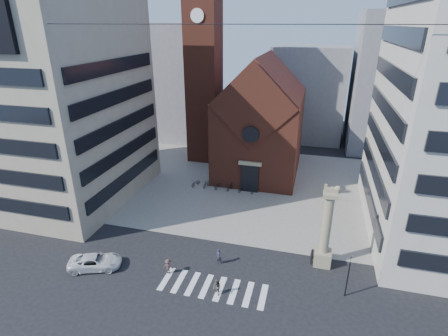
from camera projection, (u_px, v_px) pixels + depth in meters
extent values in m
plane|color=black|center=(216.00, 266.00, 34.32)|extent=(120.00, 120.00, 0.00)
cube|color=gray|center=(252.00, 185.00, 51.24)|extent=(46.00, 30.00, 0.05)
cube|color=brown|center=(260.00, 134.00, 54.28)|extent=(12.00, 16.00, 12.00)
cube|color=brown|center=(263.00, 95.00, 52.32)|extent=(12.00, 15.40, 12.00)
cube|color=brown|center=(252.00, 107.00, 44.87)|extent=(11.76, 0.50, 11.76)
cylinder|color=black|center=(251.00, 134.00, 45.83)|extent=(2.20, 0.30, 2.20)
cube|color=black|center=(250.00, 179.00, 48.56)|extent=(2.40, 0.30, 4.00)
cube|color=tan|center=(250.00, 164.00, 47.63)|extent=(3.20, 0.40, 0.50)
cube|color=brown|center=(204.00, 70.00, 55.85)|extent=(5.00, 5.00, 30.00)
cylinder|color=white|center=(197.00, 16.00, 50.44)|extent=(2.00, 0.20, 2.00)
cube|color=tan|center=(54.00, 101.00, 43.90)|extent=(18.00, 20.00, 26.00)
cube|color=gray|center=(176.00, 82.00, 70.46)|extent=(16.00, 14.00, 22.00)
cube|color=gray|center=(307.00, 93.00, 69.52)|extent=(14.00, 12.00, 18.00)
cube|color=gray|center=(400.00, 84.00, 61.88)|extent=(16.00, 14.00, 24.00)
cube|color=tan|center=(322.00, 257.00, 34.33)|extent=(1.60, 1.60, 1.50)
cylinder|color=tan|center=(327.00, 225.00, 32.88)|extent=(0.90, 0.90, 6.00)
cube|color=tan|center=(331.00, 194.00, 31.64)|extent=(1.30, 1.30, 0.40)
cube|color=tan|center=(331.00, 191.00, 31.49)|extent=(1.20, 0.50, 0.55)
sphere|color=tan|center=(338.00, 189.00, 31.26)|extent=(0.56, 0.56, 0.56)
cube|color=tan|center=(326.00, 186.00, 31.45)|extent=(0.25, 0.15, 0.35)
cylinder|color=black|center=(347.00, 280.00, 29.91)|extent=(0.12, 0.12, 3.50)
imported|color=black|center=(351.00, 259.00, 29.07)|extent=(0.13, 0.16, 0.80)
imported|color=silver|center=(95.00, 262.00, 33.81)|extent=(5.45, 3.87, 1.38)
imported|color=#2C2A3B|center=(219.00, 257.00, 34.32)|extent=(0.62, 0.42, 1.68)
imported|color=#554C44|center=(217.00, 287.00, 30.40)|extent=(0.98, 0.93, 1.59)
imported|color=#25232B|center=(312.00, 257.00, 34.30)|extent=(0.55, 1.05, 1.71)
imported|color=#4A3331|center=(168.00, 266.00, 33.06)|extent=(1.01, 0.60, 1.54)
imported|color=black|center=(196.00, 183.00, 50.75)|extent=(1.27, 1.93, 0.96)
imported|color=black|center=(207.00, 184.00, 50.32)|extent=(1.12, 1.83, 1.07)
imported|color=black|center=(219.00, 186.00, 49.93)|extent=(1.27, 1.93, 0.96)
imported|color=black|center=(230.00, 187.00, 49.51)|extent=(1.12, 1.83, 1.07)
imported|color=black|center=(242.00, 188.00, 49.12)|extent=(1.27, 1.93, 0.96)
imported|color=black|center=(254.00, 189.00, 48.69)|extent=(1.12, 1.83, 1.07)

